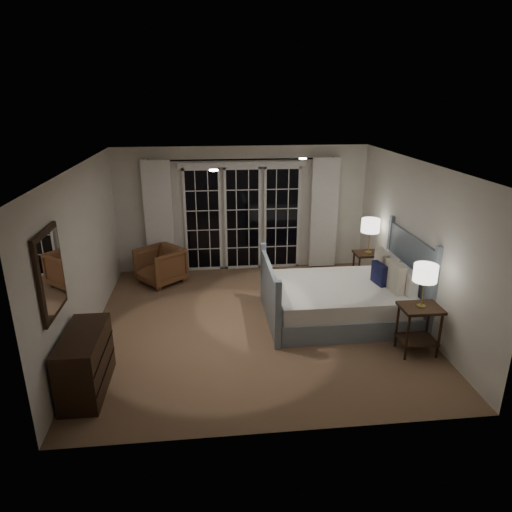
{
  "coord_description": "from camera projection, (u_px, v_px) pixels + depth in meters",
  "views": [
    {
      "loc": [
        -0.7,
        -6.43,
        3.43
      ],
      "look_at": [
        0.03,
        0.23,
        1.05
      ],
      "focal_mm": 32.0,
      "sensor_mm": 36.0,
      "label": 1
    }
  ],
  "objects": [
    {
      "name": "curtain_left",
      "position": [
        159.0,
        218.0,
        8.92
      ],
      "size": [
        0.55,
        0.1,
        2.25
      ],
      "primitive_type": "cube",
      "color": "white",
      "rests_on": "curtain_rod"
    },
    {
      "name": "downlight_a",
      "position": [
        303.0,
        159.0,
        7.06
      ],
      "size": [
        0.12,
        0.12,
        0.01
      ],
      "primitive_type": "cylinder",
      "color": "white",
      "rests_on": "ceiling"
    },
    {
      "name": "wall_right",
      "position": [
        416.0,
        243.0,
        7.08
      ],
      "size": [
        0.02,
        5.0,
        2.5
      ],
      "primitive_type": "cube",
      "color": "silver",
      "rests_on": "floor"
    },
    {
      "name": "dresser",
      "position": [
        85.0,
        362.0,
        5.49
      ],
      "size": [
        0.46,
        1.09,
        0.77
      ],
      "color": "black",
      "rests_on": "floor"
    },
    {
      "name": "lamp_left",
      "position": [
        425.0,
        273.0,
        6.04
      ],
      "size": [
        0.32,
        0.32,
        0.61
      ],
      "color": "#B39C47",
      "rests_on": "nightstand_left"
    },
    {
      "name": "wall_front",
      "position": [
        283.0,
        329.0,
        4.49
      ],
      "size": [
        5.0,
        0.02,
        2.5
      ],
      "primitive_type": "cube",
      "color": "silver",
      "rests_on": "floor"
    },
    {
      "name": "wall_back",
      "position": [
        242.0,
        209.0,
        9.17
      ],
      "size": [
        5.0,
        0.02,
        2.5
      ],
      "primitive_type": "cube",
      "color": "silver",
      "rests_on": "floor"
    },
    {
      "name": "curtain_rod",
      "position": [
        242.0,
        160.0,
        8.74
      ],
      "size": [
        3.5,
        0.03,
        0.03
      ],
      "primitive_type": "cylinder",
      "rotation": [
        0.0,
        1.57,
        0.0
      ],
      "color": "black",
      "rests_on": "wall_back"
    },
    {
      "name": "bed",
      "position": [
        343.0,
        298.0,
        7.32
      ],
      "size": [
        2.31,
        1.66,
        1.35
      ],
      "color": "slate",
      "rests_on": "floor"
    },
    {
      "name": "nightstand_left",
      "position": [
        419.0,
        322.0,
        6.28
      ],
      "size": [
        0.54,
        0.43,
        0.7
      ],
      "color": "black",
      "rests_on": "floor"
    },
    {
      "name": "downlight_b",
      "position": [
        214.0,
        170.0,
        5.98
      ],
      "size": [
        0.12,
        0.12,
        0.01
      ],
      "primitive_type": "cylinder",
      "color": "white",
      "rests_on": "ceiling"
    },
    {
      "name": "armchair",
      "position": [
        160.0,
        265.0,
        8.7
      ],
      "size": [
        1.07,
        1.06,
        0.7
      ],
      "primitive_type": "imported",
      "rotation": [
        0.0,
        0.0,
        -0.86
      ],
      "color": "brown",
      "rests_on": "floor"
    },
    {
      "name": "curtain_right",
      "position": [
        324.0,
        213.0,
        9.26
      ],
      "size": [
        0.55,
        0.1,
        2.25
      ],
      "primitive_type": "cube",
      "color": "white",
      "rests_on": "curtain_rod"
    },
    {
      "name": "wall_left",
      "position": [
        84.0,
        255.0,
        6.57
      ],
      "size": [
        0.02,
        5.0,
        2.5
      ],
      "primitive_type": "cube",
      "color": "silver",
      "rests_on": "floor"
    },
    {
      "name": "french_doors",
      "position": [
        243.0,
        217.0,
        9.19
      ],
      "size": [
        2.5,
        0.04,
        2.2
      ],
      "color": "black",
      "rests_on": "wall_back"
    },
    {
      "name": "nightstand_right",
      "position": [
        367.0,
        264.0,
        8.56
      ],
      "size": [
        0.5,
        0.4,
        0.65
      ],
      "color": "black",
      "rests_on": "floor"
    },
    {
      "name": "ceiling",
      "position": [
        256.0,
        164.0,
        6.41
      ],
      "size": [
        5.0,
        5.0,
        0.0
      ],
      "primitive_type": "plane",
      "rotation": [
        3.14,
        0.0,
        0.0
      ],
      "color": "silver",
      "rests_on": "wall_back"
    },
    {
      "name": "mirror",
      "position": [
        50.0,
        273.0,
        5.07
      ],
      "size": [
        0.05,
        0.85,
        1.0
      ],
      "color": "black",
      "rests_on": "wall_left"
    },
    {
      "name": "floor",
      "position": [
        256.0,
        323.0,
        7.25
      ],
      "size": [
        5.0,
        5.0,
        0.0
      ],
      "primitive_type": "plane",
      "color": "brown",
      "rests_on": "ground"
    },
    {
      "name": "lamp_right",
      "position": [
        370.0,
        226.0,
        8.31
      ],
      "size": [
        0.34,
        0.34,
        0.65
      ],
      "color": "#B39C47",
      "rests_on": "nightstand_right"
    }
  ]
}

